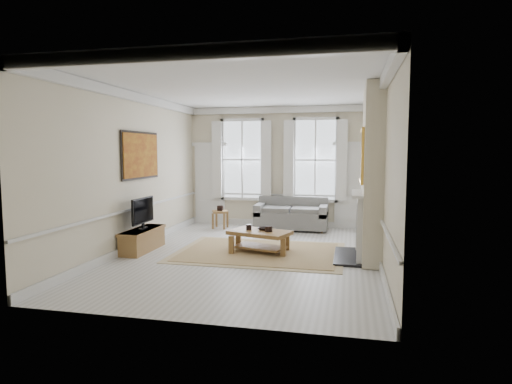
% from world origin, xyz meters
% --- Properties ---
extents(floor, '(7.20, 7.20, 0.00)m').
position_xyz_m(floor, '(0.00, 0.00, 0.00)').
color(floor, '#B7B5AD').
rests_on(floor, ground).
extents(ceiling, '(7.20, 7.20, 0.00)m').
position_xyz_m(ceiling, '(0.00, 0.00, 3.40)').
color(ceiling, white).
rests_on(ceiling, back_wall).
extents(back_wall, '(5.20, 0.00, 5.20)m').
position_xyz_m(back_wall, '(0.00, 3.60, 1.70)').
color(back_wall, beige).
rests_on(back_wall, floor).
extents(left_wall, '(0.00, 7.20, 7.20)m').
position_xyz_m(left_wall, '(-2.60, 0.00, 1.70)').
color(left_wall, beige).
rests_on(left_wall, floor).
extents(right_wall, '(0.00, 7.20, 7.20)m').
position_xyz_m(right_wall, '(2.60, 0.00, 1.70)').
color(right_wall, beige).
rests_on(right_wall, floor).
extents(window_left, '(1.26, 0.20, 2.20)m').
position_xyz_m(window_left, '(-1.05, 3.55, 1.90)').
color(window_left, '#B2BCC6').
rests_on(window_left, back_wall).
extents(window_right, '(1.26, 0.20, 2.20)m').
position_xyz_m(window_right, '(1.05, 3.55, 1.90)').
color(window_right, '#B2BCC6').
rests_on(window_right, back_wall).
extents(door_left, '(0.90, 0.08, 2.30)m').
position_xyz_m(door_left, '(-2.05, 3.56, 1.15)').
color(door_left, silver).
rests_on(door_left, floor).
extents(door_right, '(0.90, 0.08, 2.30)m').
position_xyz_m(door_right, '(2.05, 3.56, 1.15)').
color(door_right, silver).
rests_on(door_right, floor).
extents(painting, '(0.05, 1.66, 1.06)m').
position_xyz_m(painting, '(-2.56, 0.30, 2.05)').
color(painting, '#B3801E').
rests_on(painting, left_wall).
extents(chimney_breast, '(0.35, 1.70, 3.38)m').
position_xyz_m(chimney_breast, '(2.43, 0.20, 1.70)').
color(chimney_breast, beige).
rests_on(chimney_breast, floor).
extents(hearth, '(0.55, 1.50, 0.05)m').
position_xyz_m(hearth, '(2.00, 0.20, 0.03)').
color(hearth, black).
rests_on(hearth, floor).
extents(fireplace, '(0.21, 1.45, 1.33)m').
position_xyz_m(fireplace, '(2.20, 0.20, 0.73)').
color(fireplace, silver).
rests_on(fireplace, floor).
extents(mirror, '(0.06, 1.26, 1.06)m').
position_xyz_m(mirror, '(2.21, 0.20, 2.05)').
color(mirror, gold).
rests_on(mirror, chimney_breast).
extents(sofa, '(1.95, 0.95, 0.88)m').
position_xyz_m(sofa, '(0.46, 3.11, 0.37)').
color(sofa, slate).
rests_on(sofa, floor).
extents(side_table, '(0.54, 0.54, 0.49)m').
position_xyz_m(side_table, '(-1.51, 2.84, 0.39)').
color(side_table, brown).
rests_on(side_table, floor).
extents(rug, '(3.50, 2.60, 0.02)m').
position_xyz_m(rug, '(0.16, 0.24, 0.01)').
color(rug, '#987F4E').
rests_on(rug, floor).
extents(coffee_table, '(1.41, 1.06, 0.47)m').
position_xyz_m(coffee_table, '(0.16, 0.24, 0.39)').
color(coffee_table, brown).
rests_on(coffee_table, rug).
extents(ceramic_pot_a, '(0.12, 0.12, 0.12)m').
position_xyz_m(ceramic_pot_a, '(-0.09, 0.29, 0.53)').
color(ceramic_pot_a, black).
rests_on(ceramic_pot_a, coffee_table).
extents(ceramic_pot_b, '(0.16, 0.16, 0.11)m').
position_xyz_m(ceramic_pot_b, '(0.36, 0.19, 0.52)').
color(ceramic_pot_b, black).
rests_on(ceramic_pot_b, coffee_table).
extents(bowl, '(0.28, 0.28, 0.06)m').
position_xyz_m(bowl, '(0.21, 0.34, 0.50)').
color(bowl, black).
rests_on(bowl, coffee_table).
extents(tv_stand, '(0.43, 1.33, 0.47)m').
position_xyz_m(tv_stand, '(-2.34, -0.14, 0.24)').
color(tv_stand, brown).
rests_on(tv_stand, floor).
extents(tv, '(0.08, 0.90, 0.68)m').
position_xyz_m(tv, '(-2.32, -0.14, 0.87)').
color(tv, black).
rests_on(tv, tv_stand).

